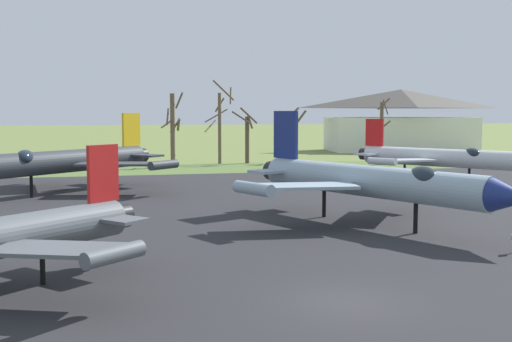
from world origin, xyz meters
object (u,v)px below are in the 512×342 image
object	(u,v)px
jet_fighter_front_right	(372,180)
jet_fighter_rear_left	(65,161)
jet_fighter_rear_center	(438,157)
visitor_building	(400,121)

from	to	relation	value
jet_fighter_front_right	jet_fighter_rear_left	distance (m)	24.30
jet_fighter_front_right	jet_fighter_rear_center	size ratio (longest dim) A/B	1.16
jet_fighter_front_right	jet_fighter_rear_left	size ratio (longest dim) A/B	1.06
jet_fighter_front_right	jet_fighter_rear_center	distance (m)	22.46
visitor_building	jet_fighter_rear_left	bearing A→B (deg)	-137.97
jet_fighter_rear_center	jet_fighter_rear_left	size ratio (longest dim) A/B	0.92
jet_fighter_rear_center	visitor_building	world-z (taller)	visitor_building
visitor_building	jet_fighter_rear_center	bearing A→B (deg)	-112.35
jet_fighter_front_right	visitor_building	xyz separation A→B (m)	(31.81, 61.39, 2.31)
jet_fighter_rear_left	visitor_building	size ratio (longest dim) A/B	0.62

